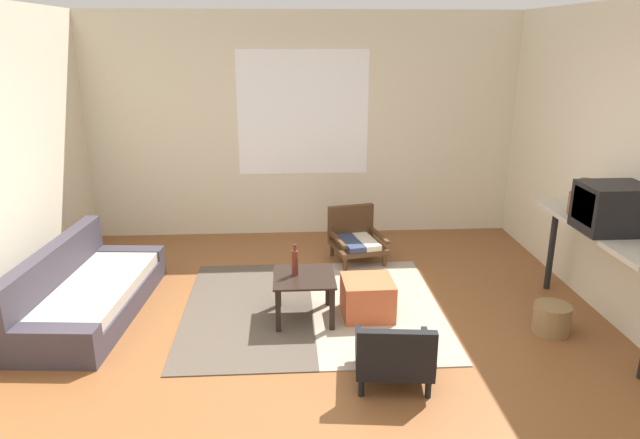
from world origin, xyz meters
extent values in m
plane|color=brown|center=(0.00, 0.00, 0.00)|extent=(7.80, 7.80, 0.00)
cube|color=beige|center=(0.00, 3.06, 1.35)|extent=(5.60, 0.12, 2.70)
cube|color=white|center=(0.00, 3.00, 1.52)|extent=(1.58, 0.01, 1.49)
cube|color=#4C4238|center=(-0.59, 0.83, 0.01)|extent=(1.17, 2.13, 0.01)
cube|color=gray|center=(0.59, 0.83, 0.01)|extent=(1.17, 2.13, 0.01)
cube|color=#38333D|center=(-1.97, 0.84, 0.10)|extent=(0.93, 1.93, 0.20)
cube|color=#B2A899|center=(-1.94, 0.84, 0.25)|extent=(0.81, 1.75, 0.10)
cube|color=#38333D|center=(-2.30, 0.87, 0.37)|extent=(0.30, 1.88, 0.54)
cube|color=#38333D|center=(-1.90, 1.69, 0.16)|extent=(0.79, 0.24, 0.31)
cube|color=#38333D|center=(-2.05, 0.00, 0.16)|extent=(0.79, 0.24, 0.31)
cube|color=black|center=(-0.08, 0.64, 0.40)|extent=(0.54, 0.56, 0.02)
cube|color=black|center=(-0.31, 0.88, 0.19)|extent=(0.04, 0.04, 0.39)
cube|color=black|center=(0.15, 0.88, 0.19)|extent=(0.04, 0.04, 0.39)
cube|color=black|center=(-0.31, 0.40, 0.19)|extent=(0.04, 0.04, 0.39)
cube|color=black|center=(0.15, 0.40, 0.19)|extent=(0.04, 0.04, 0.39)
cylinder|color=#472D19|center=(0.83, 1.78, 0.07)|extent=(0.04, 0.04, 0.15)
cylinder|color=#472D19|center=(0.39, 1.68, 0.07)|extent=(0.04, 0.04, 0.15)
cylinder|color=#472D19|center=(0.73, 2.25, 0.07)|extent=(0.04, 0.04, 0.15)
cylinder|color=#472D19|center=(0.29, 2.16, 0.07)|extent=(0.04, 0.04, 0.15)
cube|color=#472D19|center=(0.56, 1.97, 0.17)|extent=(0.64, 0.66, 0.05)
cube|color=beige|center=(0.65, 1.97, 0.23)|extent=(0.28, 0.53, 0.06)
cube|color=#2D3856|center=(0.47, 1.93, 0.23)|extent=(0.28, 0.53, 0.06)
cube|color=#472D19|center=(0.51, 2.21, 0.39)|extent=(0.53, 0.18, 0.38)
cube|color=#472D19|center=(0.80, 2.02, 0.29)|extent=(0.16, 0.56, 0.04)
cube|color=#472D19|center=(0.32, 1.91, 0.29)|extent=(0.16, 0.56, 0.04)
cylinder|color=black|center=(0.32, -0.10, 0.07)|extent=(0.04, 0.04, 0.13)
cylinder|color=black|center=(0.78, -0.15, 0.07)|extent=(0.04, 0.04, 0.13)
cylinder|color=black|center=(0.27, -0.54, 0.07)|extent=(0.04, 0.04, 0.13)
cylinder|color=black|center=(0.73, -0.59, 0.07)|extent=(0.04, 0.04, 0.13)
cube|color=black|center=(0.53, -0.35, 0.16)|extent=(0.60, 0.58, 0.05)
cube|color=beige|center=(0.44, -0.32, 0.21)|extent=(0.23, 0.48, 0.06)
cube|color=#2D3856|center=(0.62, -0.34, 0.21)|extent=(0.23, 0.48, 0.06)
cube|color=black|center=(0.50, -0.58, 0.35)|extent=(0.55, 0.13, 0.33)
cube|color=black|center=(0.28, -0.32, 0.27)|extent=(0.10, 0.53, 0.04)
cube|color=black|center=(0.78, -0.37, 0.27)|extent=(0.10, 0.53, 0.04)
cube|color=#BC5633|center=(0.48, 0.65, 0.17)|extent=(0.45, 0.45, 0.35)
cube|color=#B2AD9E|center=(2.36, 0.34, 0.89)|extent=(0.42, 1.70, 0.04)
cylinder|color=black|center=(2.36, 1.13, 0.44)|extent=(0.06, 0.06, 0.87)
cube|color=black|center=(2.36, 0.22, 1.10)|extent=(0.50, 0.42, 0.38)
cube|color=black|center=(2.11, 0.22, 1.12)|extent=(0.01, 0.32, 0.27)
cylinder|color=brown|center=(2.36, 0.67, 1.01)|extent=(0.26, 0.26, 0.19)
cylinder|color=brown|center=(2.36, 0.67, 1.17)|extent=(0.11, 0.11, 0.13)
cylinder|color=#5B2319|center=(-0.16, 0.67, 0.52)|extent=(0.06, 0.06, 0.22)
cylinder|color=#5B2319|center=(-0.16, 0.67, 0.66)|extent=(0.03, 0.03, 0.06)
cylinder|color=olive|center=(2.00, 0.26, 0.13)|extent=(0.31, 0.31, 0.25)
camera|label=1|loc=(-0.23, -3.95, 2.39)|focal=32.10mm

